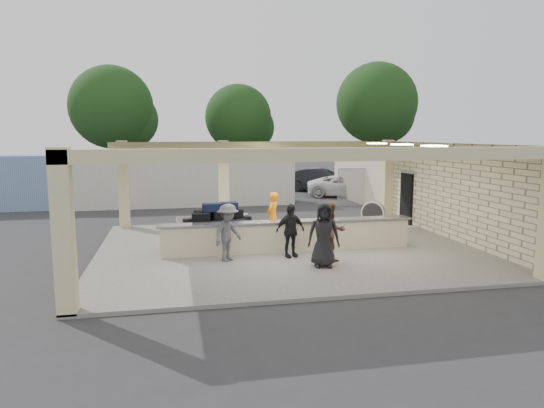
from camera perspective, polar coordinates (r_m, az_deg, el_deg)
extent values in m
plane|color=#2D2C2F|center=(16.11, 1.51, -5.45)|extent=(120.00, 120.00, 0.00)
cube|color=#605E59|center=(16.09, 1.51, -5.27)|extent=(12.00, 10.00, 0.10)
cube|color=beige|center=(15.65, 1.56, 7.10)|extent=(12.00, 10.00, 0.02)
cube|color=beige|center=(18.11, 20.36, 1.19)|extent=(0.02, 10.00, 3.50)
cube|color=black|center=(20.91, 15.52, 0.62)|extent=(0.10, 0.95, 2.10)
cube|color=beige|center=(20.32, -1.51, 6.51)|extent=(12.00, 0.50, 0.60)
cube|color=beige|center=(10.99, 7.34, 5.79)|extent=(12.00, 0.30, 0.30)
cube|color=beige|center=(20.18, -17.07, 2.15)|extent=(0.40, 0.40, 3.50)
cube|color=beige|center=(20.20, -5.70, 2.48)|extent=(0.40, 0.40, 3.50)
cube|color=beige|center=(22.21, 13.39, 2.81)|extent=(0.40, 0.40, 3.50)
cube|color=beige|center=(10.86, -23.32, -3.08)|extent=(0.40, 0.40, 3.50)
cube|color=white|center=(20.08, -1.38, 5.57)|extent=(1.30, 0.12, 0.06)
cube|color=#FFEABF|center=(18.29, 12.22, 6.98)|extent=(0.55, 0.55, 0.04)
cube|color=#FFEABF|center=(16.48, 15.03, 6.78)|extent=(0.55, 0.55, 0.04)
cube|color=#FFEABF|center=(14.72, 18.53, 6.50)|extent=(0.55, 0.55, 0.04)
cube|color=beige|center=(15.51, 1.94, -3.90)|extent=(8.00, 0.50, 0.90)
cube|color=#B7B7BC|center=(15.41, 1.94, -2.08)|extent=(8.20, 0.58, 0.06)
cube|color=silver|center=(16.11, -6.38, -2.95)|extent=(2.69, 1.84, 0.12)
cylinder|color=black|center=(15.46, -9.49, -4.99)|extent=(0.18, 0.41, 0.40)
cylinder|color=black|center=(16.52, -10.18, -4.16)|extent=(0.18, 0.41, 0.40)
cylinder|color=black|center=(15.93, -2.38, -4.50)|extent=(0.18, 0.41, 0.40)
cylinder|color=black|center=(16.96, -3.49, -3.72)|extent=(0.18, 0.41, 0.40)
cube|color=silver|center=(16.79, -6.98, -1.80)|extent=(2.48, 0.41, 0.30)
cube|color=silver|center=(15.35, -5.73, -2.73)|extent=(2.48, 0.41, 0.30)
cube|color=black|center=(15.62, -8.99, -2.64)|extent=(0.63, 0.46, 0.26)
cube|color=black|center=(15.76, -6.49, -2.49)|extent=(0.63, 0.46, 0.26)
cube|color=black|center=(15.93, -4.03, -2.34)|extent=(0.63, 0.46, 0.26)
cube|color=black|center=(16.20, -9.39, -2.26)|extent=(0.63, 0.46, 0.26)
cube|color=black|center=(16.34, -6.97, -2.12)|extent=(0.63, 0.46, 0.26)
cube|color=black|center=(16.50, -4.60, -1.98)|extent=(0.63, 0.46, 0.26)
cube|color=black|center=(15.70, -8.36, -1.56)|extent=(0.63, 0.46, 0.26)
cube|color=black|center=(16.05, -6.05, -1.31)|extent=(0.63, 0.46, 0.26)
cube|color=black|center=(16.36, -4.52, -1.11)|extent=(0.63, 0.46, 0.26)
cube|color=black|center=(16.23, -8.02, -1.24)|extent=(0.63, 0.46, 0.26)
cube|color=black|center=(15.94, -7.12, -0.41)|extent=(0.63, 0.46, 0.26)
cube|color=black|center=(16.17, -5.12, -0.25)|extent=(0.63, 0.46, 0.26)
cube|color=#590F0C|center=(15.50, -9.28, -2.72)|extent=(0.63, 0.46, 0.26)
cube|color=black|center=(16.58, -3.60, -1.92)|extent=(0.63, 0.46, 0.26)
cube|color=black|center=(16.41, -6.73, -1.11)|extent=(0.63, 0.46, 0.26)
cylinder|color=silver|center=(19.97, 11.82, -0.99)|extent=(0.94, 0.80, 0.93)
cylinder|color=black|center=(19.97, 11.82, -0.99)|extent=(0.88, 0.78, 0.83)
cube|color=silver|center=(19.92, 10.96, -2.20)|extent=(0.06, 0.52, 0.31)
cube|color=silver|center=(20.16, 12.59, -2.12)|extent=(0.06, 0.52, 0.31)
imported|color=orange|center=(16.99, 0.08, -1.45)|extent=(0.65, 0.70, 1.70)
imported|color=brown|center=(14.17, 6.95, -3.28)|extent=(0.89, 0.43, 1.79)
imported|color=black|center=(14.67, 2.16, -3.14)|extent=(1.01, 0.58, 1.63)
imported|color=#505155|center=(14.27, -5.21, -3.36)|extent=(1.05, 1.05, 1.70)
imported|color=black|center=(13.66, 6.09, -3.59)|extent=(0.96, 0.56, 1.84)
imported|color=white|center=(30.11, 8.59, 2.09)|extent=(4.94, 3.37, 1.29)
imported|color=white|center=(33.08, 15.80, 2.43)|extent=(4.39, 3.03, 1.30)
imported|color=black|center=(32.50, 5.72, 2.81)|extent=(4.69, 4.07, 1.54)
cube|color=silver|center=(26.60, -10.29, 2.61)|extent=(11.74, 2.37, 2.54)
cube|color=#7993C1|center=(28.19, -27.90, 2.31)|extent=(10.59, 2.65, 2.75)
cylinder|color=gray|center=(25.86, 7.80, 1.91)|extent=(0.06, 0.06, 2.00)
cylinder|color=gray|center=(26.59, 11.88, 1.98)|extent=(0.06, 0.06, 2.00)
cylinder|color=gray|center=(27.45, 15.71, 2.04)|extent=(0.06, 0.06, 2.00)
cylinder|color=gray|center=(28.42, 19.30, 2.08)|extent=(0.06, 0.06, 2.00)
cylinder|color=gray|center=(29.49, 22.64, 2.12)|extent=(0.06, 0.06, 2.00)
cylinder|color=gray|center=(30.66, 25.74, 2.15)|extent=(0.06, 0.06, 2.00)
cylinder|color=gray|center=(31.91, 28.60, 2.17)|extent=(0.06, 0.06, 2.00)
cube|color=gray|center=(28.42, 19.30, 2.08)|extent=(12.00, 0.02, 2.00)
cylinder|color=gray|center=(28.34, 19.40, 4.10)|extent=(12.00, 0.05, 0.05)
cylinder|color=#382619|center=(39.52, -18.13, 5.55)|extent=(0.70, 0.70, 4.50)
sphere|color=black|center=(39.55, -18.37, 10.76)|extent=(6.30, 6.30, 6.30)
sphere|color=black|center=(39.99, -16.48, 9.52)|extent=(4.50, 4.50, 4.50)
cylinder|color=#382619|center=(41.65, -3.94, 5.70)|extent=(0.70, 0.70, 4.00)
sphere|color=black|center=(41.64, -3.98, 10.11)|extent=(5.60, 5.60, 5.60)
sphere|color=black|center=(42.39, -2.46, 9.00)|extent=(4.00, 4.00, 4.00)
cylinder|color=#382619|center=(43.93, 12.04, 6.33)|extent=(0.70, 0.70, 5.00)
sphere|color=black|center=(43.99, 12.20, 11.54)|extent=(7.00, 7.00, 7.00)
sphere|color=black|center=(44.98, 13.27, 10.15)|extent=(5.00, 5.00, 5.00)
cube|color=beige|center=(28.51, 15.74, 3.47)|extent=(6.00, 8.00, 3.20)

